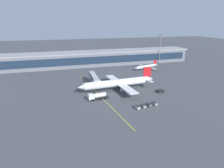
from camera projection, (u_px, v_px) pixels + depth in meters
The scene contains 13 objects.
ground_plane at pixel (107, 95), 104.15m from camera, with size 700.00×700.00×0.00m, color #47494F.
apron_lead_in_line at pixel (98, 94), 104.74m from camera, with size 0.30×80.00×0.01m, color yellow.
terminal_building at pixel (83, 59), 171.37m from camera, with size 199.95×21.44×12.06m.
main_airliner at pixel (118, 83), 110.46m from camera, with size 46.28×36.83×11.82m.
jet_bridge at pixel (94, 78), 117.27m from camera, with size 4.84×22.52×6.85m.
fuel_tanker at pixel (97, 96), 97.38m from camera, with size 11.03×3.89×3.25m.
pushback_tug at pixel (160, 91), 107.44m from camera, with size 3.89×2.45×1.40m.
baggage_cart_0 at pixel (137, 107), 87.11m from camera, with size 1.97×2.85×1.48m.
baggage_cart_1 at pixel (143, 106), 88.45m from camera, with size 1.97×2.85×1.48m.
baggage_cart_2 at pixel (149, 105), 89.80m from camera, with size 1.97×2.85×1.48m.
baggage_cart_3 at pixel (155, 103), 91.14m from camera, with size 1.97×2.85×1.48m.
commuter_jet_far at pixel (146, 67), 159.31m from camera, with size 24.35×19.55×6.65m.
apron_light_mast_0 at pixel (160, 47), 177.35m from camera, with size 2.80×0.50×26.20m.
Camera 1 is at (-26.64, -93.75, 37.28)m, focal length 31.36 mm.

